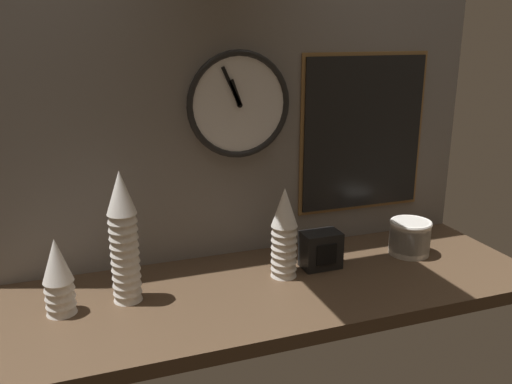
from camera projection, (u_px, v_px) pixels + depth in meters
The scene contains 9 objects.
ground_plane at pixel (270, 289), 1.58m from camera, with size 1.60×0.56×0.04m, color #4C3826.
wall_tiled_back at pixel (240, 91), 1.66m from camera, with size 1.60×0.03×1.05m.
cup_stack_left at pixel (124, 237), 1.42m from camera, with size 0.08×0.08×0.36m.
cup_stack_center_right at pixel (284, 233), 1.58m from camera, with size 0.08×0.08×0.27m.
cup_stack_far_left at pixel (58, 277), 1.38m from camera, with size 0.08×0.08×0.21m.
bowl_stack_far_right at pixel (410, 236), 1.76m from camera, with size 0.13×0.13×0.11m.
wall_clock at pixel (239, 105), 1.64m from camera, with size 0.33×0.03×0.33m.
menu_board at pixel (363, 133), 1.82m from camera, with size 0.46×0.01×0.53m.
napkin_dispenser at pixel (321, 250), 1.66m from camera, with size 0.12×0.08×0.11m.
Camera 1 is at (-0.52, -1.33, 0.71)m, focal length 38.00 mm.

